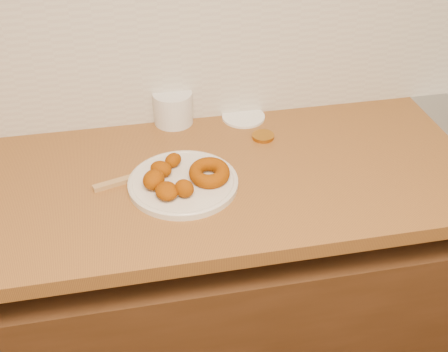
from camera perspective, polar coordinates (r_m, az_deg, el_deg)
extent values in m
cube|color=#4D2D18|center=(1.83, 5.07, -12.22)|extent=(3.60, 0.60, 0.77)
cube|color=brown|center=(1.47, -19.10, -2.42)|extent=(2.30, 0.62, 0.04)
cube|color=beige|center=(1.60, 3.72, 16.06)|extent=(3.60, 0.02, 0.60)
cylinder|color=beige|center=(1.40, -4.17, -0.73)|extent=(0.27, 0.27, 0.02)
torus|color=#824400|center=(1.39, -1.53, 0.35)|extent=(0.10, 0.11, 0.05)
ellipsoid|color=#824400|center=(1.41, -6.42, 0.71)|extent=(0.07, 0.07, 0.04)
ellipsoid|color=#824400|center=(1.37, -7.15, -0.38)|extent=(0.08, 0.08, 0.05)
ellipsoid|color=#824400|center=(1.34, -5.84, -1.52)|extent=(0.07, 0.07, 0.04)
ellipsoid|color=#824400|center=(1.33, -4.06, -1.27)|extent=(0.06, 0.06, 0.05)
ellipsoid|color=#824400|center=(1.44, -5.20, 1.61)|extent=(0.06, 0.06, 0.04)
cylinder|color=silver|center=(1.65, -5.19, 6.92)|extent=(0.14, 0.14, 0.09)
cylinder|color=white|center=(1.68, 1.99, 6.03)|extent=(0.16, 0.16, 0.01)
cylinder|color=#AD711E|center=(1.59, 3.98, 4.04)|extent=(0.08, 0.08, 0.01)
cube|color=#A57E4B|center=(1.43, -10.19, -0.45)|extent=(0.15, 0.06, 0.01)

